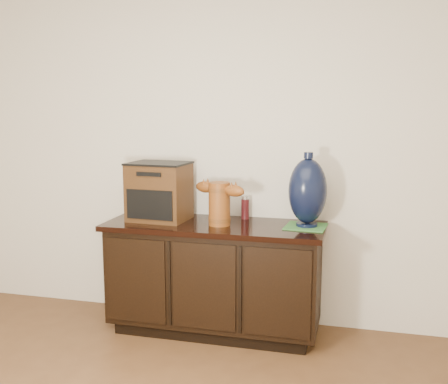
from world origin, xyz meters
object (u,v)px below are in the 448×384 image
(sideboard, at_px, (215,276))
(spray_can, at_px, (245,208))
(terracotta_vessel, at_px, (219,201))
(tv_radio, at_px, (159,191))
(lamp_base, at_px, (308,191))

(sideboard, bearing_deg, spray_can, 50.09)
(terracotta_vessel, bearing_deg, spray_can, 87.55)
(tv_radio, relative_size, lamp_base, 0.87)
(sideboard, bearing_deg, tv_radio, 176.73)
(lamp_base, height_order, spray_can, lamp_base)
(sideboard, xyz_separation_m, lamp_base, (0.61, 0.05, 0.60))
(terracotta_vessel, height_order, spray_can, terracotta_vessel)
(sideboard, distance_m, spray_can, 0.52)
(spray_can, bearing_deg, sideboard, -129.91)
(lamp_base, xyz_separation_m, spray_can, (-0.44, 0.15, -0.16))
(sideboard, bearing_deg, lamp_base, 4.38)
(terracotta_vessel, height_order, lamp_base, lamp_base)
(terracotta_vessel, distance_m, spray_can, 0.28)
(terracotta_vessel, xyz_separation_m, tv_radio, (-0.44, 0.06, 0.04))
(tv_radio, xyz_separation_m, spray_can, (0.56, 0.18, -0.12))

